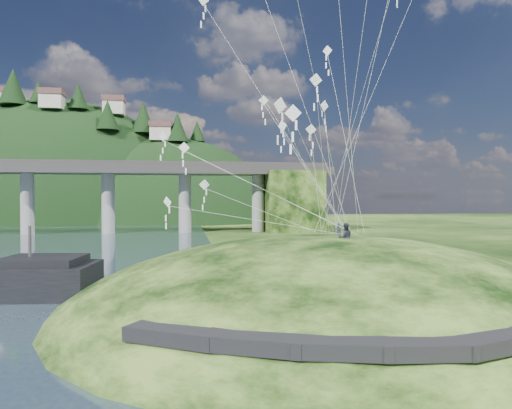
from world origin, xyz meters
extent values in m
plane|color=black|center=(0.00, 0.00, 0.00)|extent=(320.00, 320.00, 0.00)
ellipsoid|color=black|center=(8.00, 2.00, -1.50)|extent=(36.00, 32.00, 13.00)
cube|color=black|center=(-1.50, -8.00, 2.03)|extent=(4.32, 3.62, 0.71)
cube|color=black|center=(1.50, -9.65, 2.09)|extent=(4.10, 2.97, 0.61)
cube|color=black|center=(4.50, -10.65, 2.08)|extent=(3.85, 2.37, 0.62)
cube|color=black|center=(7.50, -11.10, 2.04)|extent=(3.62, 1.83, 0.66)
cube|color=black|center=(10.50, -10.90, 2.05)|extent=(3.82, 2.27, 0.68)
cylinder|color=gray|center=(-32.00, 70.00, 6.50)|extent=(2.60, 2.60, 13.00)
cylinder|color=gray|center=(-16.50, 70.00, 6.50)|extent=(2.60, 2.60, 13.00)
cylinder|color=gray|center=(-1.00, 70.00, 6.50)|extent=(2.60, 2.60, 13.00)
cylinder|color=gray|center=(14.50, 70.00, 6.50)|extent=(2.60, 2.60, 13.00)
cube|color=black|center=(22.00, 70.00, 6.50)|extent=(12.00, 11.00, 13.00)
ellipsoid|color=black|center=(-40.00, 126.00, -6.00)|extent=(96.00, 68.00, 88.00)
ellipsoid|color=black|center=(-5.00, 118.00, -10.00)|extent=(76.00, 56.00, 72.00)
cone|color=black|center=(-49.87, 114.63, 39.23)|extent=(8.01, 8.01, 10.54)
cone|color=black|center=(-42.87, 114.06, 37.88)|extent=(4.97, 4.97, 6.54)
cone|color=black|center=(-31.40, 112.04, 36.68)|extent=(5.83, 5.83, 7.67)
cone|color=black|center=(-22.45, 107.08, 30.58)|extent=(6.47, 6.47, 8.51)
cone|color=black|center=(-13.22, 113.99, 31.23)|extent=(7.13, 7.13, 9.38)
cone|color=black|center=(-3.12, 109.03, 27.87)|extent=(6.56, 6.56, 8.63)
cone|color=black|center=(2.77, 114.63, 27.68)|extent=(4.88, 4.88, 6.42)
cube|color=beige|center=(-38.00, 110.00, 34.28)|extent=(6.00, 5.00, 4.00)
cube|color=brown|center=(-38.00, 110.00, 36.98)|extent=(6.40, 5.40, 1.60)
cube|color=beige|center=(-22.00, 116.00, 34.18)|extent=(6.00, 5.00, 4.00)
cube|color=brown|center=(-22.00, 116.00, 36.88)|extent=(6.40, 5.40, 1.60)
cube|color=beige|center=(-8.00, 110.00, 25.88)|extent=(6.00, 5.00, 4.00)
cube|color=brown|center=(-8.00, 110.00, 28.58)|extent=(6.40, 5.40, 1.60)
cube|color=black|center=(-11.74, 9.92, 2.73)|extent=(6.15, 5.33, 0.56)
cylinder|color=#2D2B2B|center=(-12.68, 10.03, 3.95)|extent=(0.23, 0.23, 2.82)
cube|color=#342115|center=(-5.31, 7.23, 0.42)|extent=(13.10, 4.70, 0.32)
cylinder|color=#342115|center=(-10.74, 8.39, 0.19)|extent=(0.28, 0.28, 0.93)
cylinder|color=#342115|center=(-8.03, 7.81, 0.19)|extent=(0.28, 0.28, 0.93)
cylinder|color=#342115|center=(-5.31, 7.23, 0.19)|extent=(0.28, 0.28, 0.93)
cylinder|color=#342115|center=(-2.59, 6.65, 0.19)|extent=(0.28, 0.28, 0.93)
cylinder|color=#342115|center=(0.12, 6.07, 0.19)|extent=(0.28, 0.28, 0.93)
imported|color=#23262F|center=(9.59, 4.33, 5.69)|extent=(0.58, 0.39, 1.58)
imported|color=#23262F|center=(8.92, 0.90, 5.91)|extent=(0.98, 0.80, 1.86)
cube|color=white|center=(-2.61, 5.97, 11.77)|extent=(0.62, 0.38, 0.67)
cube|color=white|center=(-2.61, 5.97, 11.27)|extent=(0.09, 0.04, 0.41)
cube|color=white|center=(-2.61, 5.97, 10.78)|extent=(0.09, 0.04, 0.41)
cube|color=white|center=(-2.61, 5.97, 10.28)|extent=(0.09, 0.04, 0.41)
cube|color=white|center=(9.50, 6.50, 18.51)|extent=(0.61, 0.51, 0.75)
cube|color=white|center=(9.50, 6.50, 17.97)|extent=(0.10, 0.06, 0.44)
cube|color=white|center=(9.50, 6.50, 17.44)|extent=(0.10, 0.06, 0.44)
cube|color=white|center=(9.50, 6.50, 16.91)|extent=(0.10, 0.06, 0.44)
cube|color=white|center=(7.89, 2.10, 13.47)|extent=(0.63, 0.36, 0.70)
cube|color=white|center=(7.89, 2.10, 12.98)|extent=(0.08, 0.07, 0.40)
cube|color=white|center=(7.89, 2.10, 12.48)|extent=(0.08, 0.07, 0.40)
cube|color=white|center=(7.89, 2.10, 11.99)|extent=(0.08, 0.07, 0.40)
cube|color=white|center=(5.03, 8.70, 15.11)|extent=(0.76, 0.25, 0.77)
cube|color=white|center=(5.03, 8.70, 14.56)|extent=(0.10, 0.02, 0.45)
cube|color=white|center=(5.03, 8.70, 14.01)|extent=(0.10, 0.02, 0.45)
cube|color=white|center=(5.03, 8.70, 13.45)|extent=(0.10, 0.02, 0.45)
cube|color=white|center=(3.83, -3.17, 12.34)|extent=(0.76, 0.47, 0.85)
cube|color=white|center=(3.83, -3.17, 11.73)|extent=(0.10, 0.09, 0.50)
cube|color=white|center=(3.83, -3.17, 11.12)|extent=(0.10, 0.09, 0.50)
cube|color=white|center=(3.83, -3.17, 10.52)|extent=(0.10, 0.09, 0.50)
cube|color=white|center=(0.17, 4.62, 20.90)|extent=(0.79, 0.26, 0.80)
cube|color=white|center=(0.17, 4.62, 20.32)|extent=(0.10, 0.07, 0.47)
cube|color=white|center=(0.17, 4.62, 19.75)|extent=(0.10, 0.07, 0.47)
cube|color=white|center=(0.17, 4.62, 19.17)|extent=(0.10, 0.07, 0.47)
cube|color=white|center=(-2.20, 3.27, 7.22)|extent=(0.52, 0.55, 0.70)
cube|color=white|center=(-2.20, 3.27, 6.71)|extent=(0.09, 0.06, 0.42)
cube|color=white|center=(-2.20, 3.27, 6.20)|extent=(0.09, 0.06, 0.42)
cube|color=white|center=(-2.20, 3.27, 5.68)|extent=(0.09, 0.06, 0.42)
cube|color=white|center=(5.24, 2.73, 12.21)|extent=(0.47, 0.61, 0.72)
cube|color=white|center=(5.24, 2.73, 11.69)|extent=(0.09, 0.07, 0.43)
cube|color=white|center=(5.24, 2.73, 11.17)|extent=(0.09, 0.07, 0.43)
cube|color=white|center=(5.24, 2.73, 10.65)|extent=(0.09, 0.07, 0.43)
cube|color=white|center=(0.42, 9.08, 8.50)|extent=(0.81, 0.26, 0.82)
cube|color=white|center=(0.42, 9.08, 7.91)|extent=(0.10, 0.07, 0.48)
cube|color=white|center=(0.42, 9.08, 7.33)|extent=(0.10, 0.07, 0.48)
cube|color=white|center=(0.42, 9.08, 6.74)|extent=(0.10, 0.07, 0.48)
cube|color=white|center=(-1.14, 10.13, 11.47)|extent=(0.89, 0.21, 0.88)
cube|color=white|center=(-1.14, 10.13, 10.85)|extent=(0.12, 0.04, 0.51)
cube|color=white|center=(-1.14, 10.13, 10.22)|extent=(0.12, 0.04, 0.51)
cube|color=white|center=(-1.14, 10.13, 9.60)|extent=(0.12, 0.04, 0.51)
cube|color=white|center=(6.82, 1.50, 11.83)|extent=(0.70, 0.27, 0.67)
cube|color=white|center=(6.82, 1.50, 11.34)|extent=(0.09, 0.04, 0.40)
cube|color=white|center=(6.82, 1.50, 10.85)|extent=(0.09, 0.04, 0.40)
cube|color=white|center=(6.82, 1.50, 10.35)|extent=(0.09, 0.04, 0.40)
cube|color=white|center=(5.83, -2.93, 13.80)|extent=(0.69, 0.19, 0.68)
cube|color=white|center=(5.83, -2.93, 13.31)|extent=(0.09, 0.04, 0.40)
cube|color=white|center=(5.83, -2.93, 12.82)|extent=(0.09, 0.04, 0.40)
cube|color=white|center=(5.83, -2.93, 12.33)|extent=(0.09, 0.04, 0.40)
cube|color=white|center=(9.12, -5.49, 16.98)|extent=(0.08, 0.07, 0.41)
cube|color=white|center=(4.20, -4.53, 11.71)|extent=(0.81, 0.34, 0.84)
cube|color=white|center=(4.20, -4.53, 11.11)|extent=(0.11, 0.04, 0.49)
cube|color=white|center=(4.20, -4.53, 10.51)|extent=(0.11, 0.04, 0.49)
cube|color=white|center=(4.20, -4.53, 9.91)|extent=(0.11, 0.04, 0.49)
camera|label=1|loc=(-1.12, -26.56, 7.58)|focal=32.00mm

